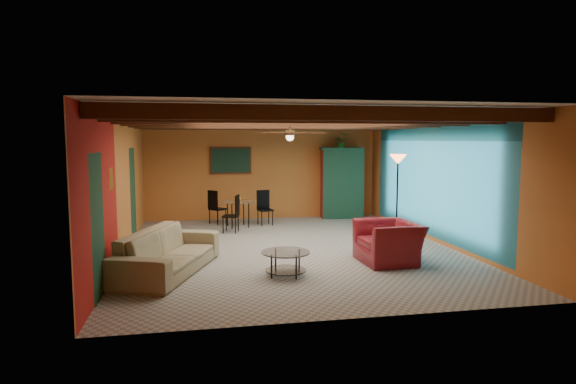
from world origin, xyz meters
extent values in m
cube|color=#9B958A|center=(0.00, 0.00, 0.00)|extent=(6.50, 8.00, 0.01)
cube|color=silver|center=(0.00, 0.00, 2.70)|extent=(6.50, 8.00, 0.01)
cube|color=#BF682C|center=(0.00, 4.00, 1.35)|extent=(6.50, 0.02, 2.70)
cube|color=#A31812|center=(-3.25, 0.00, 1.35)|extent=(0.02, 8.00, 2.70)
cube|color=teal|center=(3.25, 0.00, 1.35)|extent=(0.02, 8.00, 2.70)
imported|color=#8E7E5B|center=(-2.34, -1.39, 0.36)|extent=(1.79, 2.68, 0.73)
imported|color=maroon|center=(1.56, -1.41, 0.37)|extent=(1.04, 1.18, 0.74)
cube|color=maroon|center=(2.20, 3.70, 0.97)|extent=(1.17, 0.69, 1.94)
cube|color=black|center=(-0.90, 3.96, 1.65)|extent=(1.05, 0.03, 0.65)
imported|color=#26661E|center=(2.20, 3.70, 2.17)|extent=(0.48, 0.44, 0.45)
imported|color=orange|center=(-0.82, 2.72, 1.01)|extent=(0.21, 0.21, 0.19)
camera|label=1|loc=(-1.89, -9.65, 2.23)|focal=30.50mm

